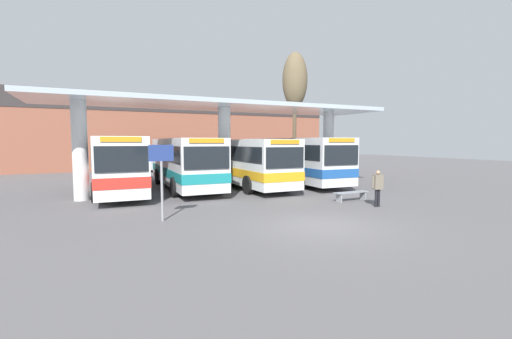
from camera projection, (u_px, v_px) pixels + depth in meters
name	position (u px, v px, depth m)	size (l,w,h in m)	color
ground_plane	(322.00, 226.00, 12.00)	(100.00, 100.00, 0.00)	#565456
townhouse_backdrop	(164.00, 126.00, 36.46)	(40.00, 0.58, 7.94)	brown
station_canopy	(224.00, 116.00, 20.25)	(20.37, 5.06, 5.20)	silver
transit_bus_left_bay	(118.00, 161.00, 20.26)	(2.98, 11.72, 3.19)	white
transit_bus_center_bay	(184.00, 160.00, 21.52)	(3.00, 10.70, 3.14)	silver
transit_bus_right_bay	(245.00, 160.00, 22.53)	(2.77, 10.67, 3.08)	white
transit_bus_far_right_bay	(289.00, 158.00, 25.04)	(3.16, 12.46, 3.18)	silver
waiting_bench_near_pillar	(351.00, 194.00, 16.99)	(1.91, 0.44, 0.46)	gray
info_sign_platform	(161.00, 167.00, 12.57)	(0.90, 0.09, 2.84)	gray
pedestrian_waiting	(378.00, 185.00, 15.45)	(0.61, 0.29, 1.66)	black
poplar_tree_behind_left	(295.00, 82.00, 29.65)	(2.16, 2.16, 10.66)	brown
parked_car_street	(153.00, 162.00, 33.44)	(4.53, 1.99, 2.00)	#B2B7BC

